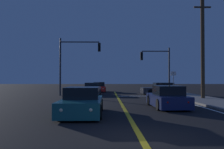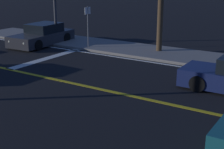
{
  "view_description": "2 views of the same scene",
  "coord_description": "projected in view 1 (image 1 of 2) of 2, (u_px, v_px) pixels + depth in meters",
  "views": [
    {
      "loc": [
        -1.0,
        -6.92,
        1.74
      ],
      "look_at": [
        -0.57,
        14.98,
        2.16
      ],
      "focal_mm": 38.92,
      "sensor_mm": 36.0,
      "label": 1
    },
    {
      "loc": [
        -10.3,
        5.32,
        4.37
      ],
      "look_at": [
        -1.27,
        11.14,
        1.15
      ],
      "focal_mm": 54.07,
      "sensor_mm": 36.0,
      "label": 2
    }
  ],
  "objects": [
    {
      "name": "street_sign_corner",
      "position": [
        173.0,
        79.0,
        24.34
      ],
      "size": [
        0.56,
        0.06,
        2.55
      ],
      "color": "slate",
      "rests_on": "ground"
    },
    {
      "name": "lane_line_edge_right",
      "position": [
        193.0,
        104.0,
        16.65
      ],
      "size": [
        0.16,
        32.81,
        0.01
      ],
      "primitive_type": "cube",
      "color": "white",
      "rests_on": "ground"
    },
    {
      "name": "traffic_signal_far_left",
      "position": [
        75.0,
        57.0,
        25.59
      ],
      "size": [
        4.34,
        0.28,
        6.07
      ],
      "color": "#38383D",
      "rests_on": "ground"
    },
    {
      "name": "stop_bar",
      "position": [
        142.0,
        96.0,
        24.75
      ],
      "size": [
        5.15,
        0.5,
        0.01
      ],
      "primitive_type": "cube",
      "color": "white",
      "rests_on": "ground"
    },
    {
      "name": "car_mid_block_silver",
      "position": [
        92.0,
        89.0,
        27.36
      ],
      "size": [
        1.93,
        4.52,
        1.34
      ],
      "rotation": [
        0.0,
        0.0,
        3.12
      ],
      "color": "#B2B5BA",
      "rests_on": "ground"
    },
    {
      "name": "sidewalk_right",
      "position": [
        220.0,
        103.0,
        16.69
      ],
      "size": [
        3.2,
        34.74,
        0.15
      ],
      "primitive_type": "cube",
      "color": "gray",
      "rests_on": "ground"
    },
    {
      "name": "car_following_oncoming_charcoal",
      "position": [
        162.0,
        89.0,
        27.6
      ],
      "size": [
        4.54,
        2.15,
        1.34
      ],
      "rotation": [
        0.0,
        0.0,
        1.62
      ],
      "color": "#2D2D33",
      "rests_on": "ground"
    },
    {
      "name": "lane_line_center",
      "position": [
        122.0,
        104.0,
        16.55
      ],
      "size": [
        0.2,
        32.81,
        0.01
      ],
      "primitive_type": "cube",
      "color": "gold",
      "rests_on": "ground"
    },
    {
      "name": "car_lead_oncoming_red",
      "position": [
        99.0,
        88.0,
        33.25
      ],
      "size": [
        1.88,
        4.47,
        1.34
      ],
      "rotation": [
        0.0,
        0.0,
        3.16
      ],
      "color": "maroon",
      "rests_on": "ground"
    },
    {
      "name": "traffic_signal_near_right",
      "position": [
        158.0,
        63.0,
        27.16
      ],
      "size": [
        3.33,
        0.28,
        5.27
      ],
      "rotation": [
        0.0,
        0.0,
        3.14
      ],
      "color": "#38383D",
      "rests_on": "ground"
    },
    {
      "name": "car_side_waiting_navy",
      "position": [
        167.0,
        98.0,
        14.78
      ],
      "size": [
        1.92,
        4.45,
        1.34
      ],
      "rotation": [
        0.0,
        0.0,
        0.02
      ],
      "color": "navy",
      "rests_on": "ground"
    },
    {
      "name": "utility_pole_right",
      "position": [
        203.0,
        43.0,
        20.43
      ],
      "size": [
        1.71,
        0.32,
        9.23
      ],
      "color": "#4C3823",
      "rests_on": "ground"
    },
    {
      "name": "car_parked_curb_teal",
      "position": [
        82.0,
        103.0,
        11.91
      ],
      "size": [
        1.99,
        4.75,
        1.34
      ],
      "rotation": [
        0.0,
        0.0,
        3.14
      ],
      "color": "#195960",
      "rests_on": "ground"
    },
    {
      "name": "ground_plane",
      "position": [
        142.0,
        140.0,
        6.9
      ],
      "size": [
        160.0,
        160.0,
        0.0
      ],
      "primitive_type": "plane",
      "color": "black"
    }
  ]
}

